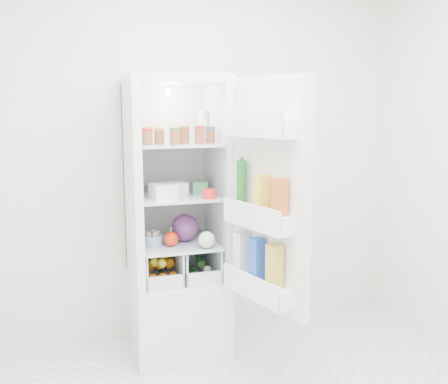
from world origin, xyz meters
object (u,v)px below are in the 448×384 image
object	(u,v)px
refrigerator	(176,251)
fridge_door	(266,201)
red_cabbage	(185,228)
mushroom_bowl	(153,240)

from	to	relation	value
refrigerator	fridge_door	size ratio (longest dim) A/B	1.38
red_cabbage	mushroom_bowl	distance (m)	0.22
mushroom_bowl	fridge_door	world-z (taller)	fridge_door
red_cabbage	refrigerator	bearing A→B (deg)	125.39
red_cabbage	fridge_door	distance (m)	0.70
mushroom_bowl	fridge_door	distance (m)	0.83
refrigerator	fridge_door	distance (m)	0.85
refrigerator	red_cabbage	bearing A→B (deg)	-54.61
red_cabbage	fridge_door	xyz separation A→B (m)	(0.34, -0.56, 0.26)
refrigerator	fridge_door	bearing A→B (deg)	-58.10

